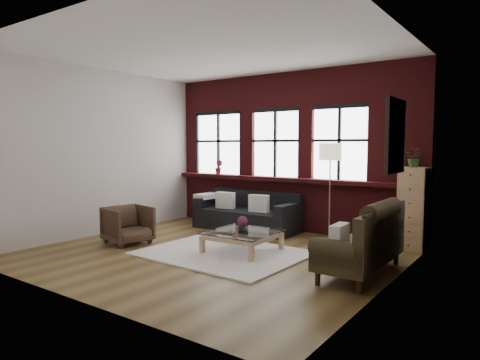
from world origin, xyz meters
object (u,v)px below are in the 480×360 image
Objects in this scene: drawer_chest at (413,209)px; armchair at (128,225)px; floor_lamp at (330,188)px; coffee_table at (243,242)px; dark_sofa at (247,211)px; vintage_settee at (361,239)px; vase at (243,227)px.

armchair is at bearing -149.76° from drawer_chest.
floor_lamp reaches higher than drawer_chest.
coffee_table is at bearing -141.07° from drawer_chest.
dark_sofa is 1.23× the size of vintage_settee.
vintage_settee is 2.08m from floor_lamp.
armchair is 0.53× the size of drawer_chest.
vintage_settee reaches higher than dark_sofa.
dark_sofa reaches higher than armchair.
coffee_table is 0.76× the size of drawer_chest.
drawer_chest is (2.20, 1.78, 0.28)m from vase.
vase is (2.00, 0.67, 0.08)m from armchair.
vase is at bearing -141.07° from drawer_chest.
dark_sofa is 2.44m from armchair.
dark_sofa is at bearing -178.32° from floor_lamp.
drawer_chest reaches higher than dark_sofa.
armchair is at bearing -161.45° from vase.
coffee_table is at bearing -57.47° from dark_sofa.
dark_sofa is 2.08× the size of coffee_table.
floor_lamp is at bearing -173.08° from drawer_chest.
vintage_settee is 4.02m from armchair.
vintage_settee reaches higher than vase.
floor_lamp is at bearing 63.60° from coffee_table.
dark_sofa is 2.98× the size of armchair.
drawer_chest reaches higher than vase.
armchair is (-1.01, -2.22, -0.06)m from dark_sofa.
armchair reaches higher than vase.
vase is 1.88m from floor_lamp.
drawer_chest is 1.44m from floor_lamp.
vase is at bearing 178.78° from vintage_settee.
vintage_settee is 12.83× the size of vase.
armchair is 5.30× the size of vase.
vintage_settee is at bearing -54.58° from floor_lamp.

